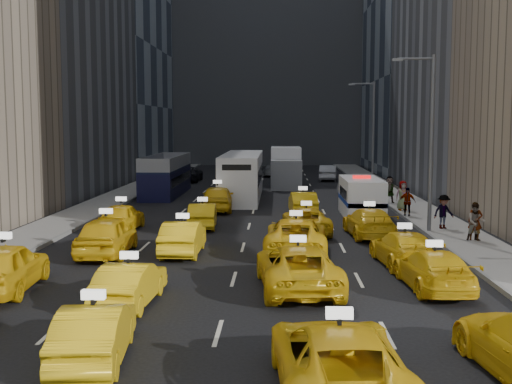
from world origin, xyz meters
TOP-DOWN VIEW (x-y plane):
  - ground at (0.00, 0.00)m, footprint 160.00×160.00m
  - sidewalk_west at (-10.50, 25.00)m, footprint 3.00×90.00m
  - sidewalk_east at (10.50, 25.00)m, footprint 3.00×90.00m
  - curb_west at (-9.05, 25.00)m, footprint 0.15×90.00m
  - curb_east at (9.05, 25.00)m, footprint 0.15×90.00m
  - building_backdrop at (0.00, 72.00)m, footprint 30.00×12.00m
  - streetlight_near at (9.18, 12.00)m, footprint 2.15×0.22m
  - streetlight_far at (9.18, 32.00)m, footprint 2.15×0.22m
  - taxi_1 at (-2.72, -6.10)m, footprint 1.88×4.31m
  - taxi_2 at (2.84, -7.96)m, footprint 2.88×5.72m
  - taxi_4 at (-7.51, 0.00)m, footprint 2.35×5.05m
  - taxi_5 at (-2.98, -1.41)m, footprint 1.65×4.14m
  - taxi_6 at (2.26, 0.60)m, footprint 3.05×5.72m
  - taxi_7 at (6.85, 0.79)m, footprint 2.18×4.77m
  - taxi_8 at (-5.70, 6.04)m, footprint 2.16×5.00m
  - taxi_9 at (-2.49, 6.36)m, footprint 1.55×4.39m
  - taxi_10 at (2.36, 6.63)m, footprint 2.80×5.68m
  - taxi_11 at (6.56, 4.40)m, footprint 2.36×4.90m
  - taxi_12 at (-6.59, 12.26)m, footprint 1.82×4.34m
  - taxi_13 at (-2.47, 13.41)m, footprint 1.66×4.12m
  - taxi_14 at (3.03, 11.87)m, footprint 2.51×4.91m
  - taxi_15 at (6.10, 10.92)m, footprint 2.34×5.07m
  - taxi_16 at (-2.30, 20.06)m, footprint 2.10×4.94m
  - taxi_17 at (3.11, 18.56)m, footprint 1.75×4.41m
  - nypd_van at (6.61, 18.01)m, footprint 2.60×5.91m
  - double_decker at (-7.23, 29.36)m, footprint 2.45×10.60m
  - city_bus at (-1.11, 27.23)m, footprint 2.73×13.02m
  - box_truck at (2.26, 36.28)m, footprint 3.28×7.85m
  - misc_car_0 at (7.16, 27.90)m, footprint 1.86×4.65m
  - misc_car_1 at (-7.18, 41.22)m, footprint 2.50×5.25m
  - misc_car_2 at (1.07, 47.75)m, footprint 2.34×4.81m
  - misc_car_3 at (-2.72, 42.42)m, footprint 2.51×4.99m
  - misc_car_4 at (6.51, 42.92)m, footprint 2.09×4.76m
  - pedestrian_0 at (10.81, 9.35)m, footprint 0.73×0.56m
  - pedestrian_1 at (10.79, 9.20)m, footprint 0.85×0.48m
  - pedestrian_2 at (10.18, 12.66)m, footprint 1.24×0.83m
  - pedestrian_3 at (9.21, 17.26)m, footprint 1.06×0.67m
  - pedestrian_4 at (9.44, 19.83)m, footprint 0.98×0.63m
  - pedestrian_5 at (9.28, 23.67)m, footprint 1.76×0.73m

SIDE VIEW (x-z plane):
  - ground at x=0.00m, z-range 0.00..0.00m
  - sidewalk_west at x=-10.50m, z-range 0.00..0.15m
  - sidewalk_east at x=10.50m, z-range 0.00..0.15m
  - curb_west at x=-9.05m, z-range 0.00..0.18m
  - curb_east at x=9.05m, z-range 0.00..0.18m
  - taxi_14 at x=3.03m, z-range 0.00..1.33m
  - taxi_13 at x=-2.47m, z-range 0.00..1.33m
  - taxi_5 at x=-2.98m, z-range 0.00..1.34m
  - misc_car_2 at x=1.07m, z-range 0.00..1.35m
  - taxi_7 at x=6.85m, z-range 0.00..1.35m
  - taxi_11 at x=6.56m, z-range 0.00..1.38m
  - taxi_1 at x=-2.72m, z-range 0.00..1.38m
  - taxi_17 at x=3.11m, z-range 0.00..1.43m
  - taxi_15 at x=6.10m, z-range 0.00..1.43m
  - taxi_9 at x=-2.49m, z-range 0.00..1.44m
  - misc_car_1 at x=-7.18m, z-range 0.00..1.45m
  - taxi_12 at x=-6.59m, z-range 0.00..1.47m
  - misc_car_0 at x=7.16m, z-range 0.00..1.50m
  - misc_car_4 at x=6.51m, z-range 0.00..1.52m
  - taxi_6 at x=2.26m, z-range 0.00..1.53m
  - taxi_10 at x=2.36m, z-range 0.00..1.55m
  - taxi_2 at x=2.84m, z-range 0.00..1.55m
  - misc_car_3 at x=-2.72m, z-range 0.00..1.63m
  - taxi_16 at x=-2.30m, z-range 0.00..1.67m
  - taxi_4 at x=-7.51m, z-range 0.00..1.67m
  - taxi_8 at x=-5.70m, z-range 0.00..1.68m
  - pedestrian_3 at x=9.21m, z-range 0.15..1.83m
  - pedestrian_1 at x=10.79m, z-range 0.15..1.89m
  - pedestrian_2 at x=10.18m, z-range 0.15..1.92m
  - pedestrian_0 at x=10.81m, z-range 0.15..1.94m
  - pedestrian_5 at x=9.28m, z-range 0.15..1.99m
  - pedestrian_4 at x=9.44m, z-range 0.15..2.01m
  - nypd_van at x=6.61m, z-range -0.12..2.36m
  - double_decker at x=-7.23m, z-range -0.02..3.06m
  - city_bus at x=-1.11m, z-range -0.01..3.35m
  - box_truck at x=2.26m, z-range -0.02..3.48m
  - streetlight_near at x=9.18m, z-range 0.42..9.42m
  - streetlight_far at x=9.18m, z-range 0.42..9.42m
  - building_backdrop at x=0.00m, z-range 0.00..40.00m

